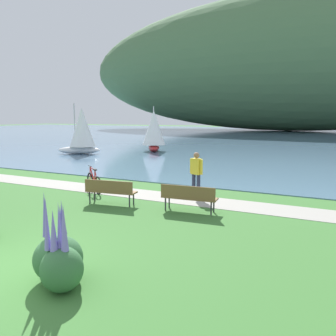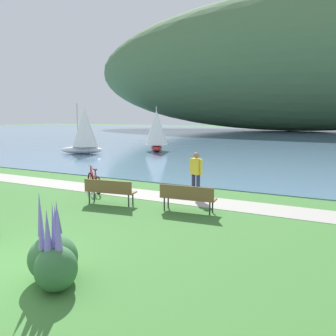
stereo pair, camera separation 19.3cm
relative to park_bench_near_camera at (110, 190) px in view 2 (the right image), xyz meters
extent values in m
cube|color=#5B7F9E|center=(0.88, 44.09, -0.50)|extent=(180.00, 80.00, 0.04)
ellipsoid|color=#4C7047|center=(-2.73, 65.35, 13.25)|extent=(92.35, 28.00, 27.47)
cube|color=#A39E93|center=(0.88, 1.84, -0.52)|extent=(60.00, 1.50, 0.01)
cube|color=brown|center=(-0.01, 0.08, -0.07)|extent=(1.85, 0.73, 0.05)
cube|color=brown|center=(0.02, -0.13, 0.15)|extent=(1.79, 0.29, 0.40)
cylinder|color=#2D2D33|center=(-0.79, 0.14, -0.30)|extent=(0.05, 0.05, 0.45)
cylinder|color=#2D2D33|center=(0.72, 0.35, -0.30)|extent=(0.05, 0.05, 0.45)
cylinder|color=#2D2D33|center=(-0.75, -0.19, -0.30)|extent=(0.05, 0.05, 0.45)
cylinder|color=#2D2D33|center=(0.77, 0.02, -0.30)|extent=(0.05, 0.05, 0.45)
cube|color=brown|center=(2.79, 0.43, -0.07)|extent=(1.83, 0.63, 0.05)
cube|color=brown|center=(2.81, 0.22, 0.15)|extent=(1.80, 0.19, 0.40)
cylinder|color=#2D2D33|center=(2.01, 0.54, -0.30)|extent=(0.05, 0.05, 0.45)
cylinder|color=#2D2D33|center=(3.54, 0.66, -0.30)|extent=(0.05, 0.05, 0.45)
cylinder|color=#2D2D33|center=(2.04, 0.20, -0.30)|extent=(0.05, 0.05, 0.45)
cylinder|color=#2D2D33|center=(3.57, 0.33, -0.30)|extent=(0.05, 0.05, 0.45)
torus|color=black|center=(-2.22, 1.66, -0.16)|extent=(0.63, 0.45, 0.72)
torus|color=black|center=(-1.35, 1.07, -0.16)|extent=(0.63, 0.45, 0.72)
cylinder|color=red|center=(-1.94, 1.47, 0.15)|extent=(0.53, 0.38, 0.61)
cylinder|color=red|center=(-1.91, 1.45, 0.41)|extent=(0.57, 0.40, 0.09)
cylinder|color=red|center=(-1.67, 1.29, 0.12)|extent=(0.13, 0.11, 0.54)
cylinder|color=red|center=(-1.53, 1.19, -0.15)|extent=(0.37, 0.26, 0.05)
cylinder|color=red|center=(-1.50, 1.17, 0.11)|extent=(0.32, 0.23, 0.56)
cylinder|color=red|center=(-2.20, 1.65, 0.14)|extent=(0.09, 0.08, 0.60)
cube|color=black|center=(-1.64, 1.27, 0.42)|extent=(0.25, 0.22, 0.05)
cylinder|color=black|center=(-2.18, 1.63, 0.48)|extent=(0.41, 0.29, 0.02)
cylinder|color=#282D47|center=(2.14, 2.41, -0.08)|extent=(0.14, 0.14, 0.88)
cylinder|color=#282D47|center=(2.36, 2.32, -0.08)|extent=(0.14, 0.14, 0.88)
cube|color=yellow|center=(2.25, 2.37, 0.66)|extent=(0.43, 0.34, 0.60)
sphere|color=#9E7051|center=(2.25, 2.37, 1.08)|extent=(0.22, 0.22, 0.22)
cylinder|color=yellow|center=(2.00, 2.46, 0.66)|extent=(0.09, 0.09, 0.56)
cylinder|color=yellow|center=(2.49, 2.28, 0.66)|extent=(0.09, 0.09, 0.56)
ellipsoid|color=#386B3D|center=(2.43, -5.01, -0.09)|extent=(0.91, 0.91, 0.86)
cylinder|color=#386B3D|center=(2.34, -4.74, 0.23)|extent=(0.02, 0.02, 0.12)
cone|color=#6B5BB7|center=(2.34, -4.74, 0.52)|extent=(0.13, 0.13, 0.47)
cylinder|color=#386B3D|center=(2.40, -4.88, 0.23)|extent=(0.02, 0.02, 0.12)
cone|color=#6B5BB7|center=(2.40, -4.88, 0.58)|extent=(0.12, 0.12, 0.60)
cylinder|color=#386B3D|center=(2.40, -4.83, 0.23)|extent=(0.02, 0.02, 0.12)
cone|color=#6B5BB7|center=(2.40, -4.83, 0.63)|extent=(0.09, 0.09, 0.70)
cylinder|color=#386B3D|center=(2.15, -5.00, 0.23)|extent=(0.02, 0.02, 0.12)
cone|color=#6B5BB7|center=(2.15, -5.00, 0.72)|extent=(0.12, 0.12, 0.86)
ellipsoid|color=#386B3D|center=(2.78, -5.28, -0.12)|extent=(0.75, 0.75, 0.80)
cylinder|color=#386B3D|center=(2.76, -5.29, 0.18)|extent=(0.02, 0.02, 0.12)
cone|color=#8470D1|center=(2.76, -5.29, 0.67)|extent=(0.10, 0.10, 0.85)
cylinder|color=#386B3D|center=(2.71, -5.37, 0.18)|extent=(0.02, 0.02, 0.12)
cone|color=#8470D1|center=(2.71, -5.37, 0.61)|extent=(0.14, 0.14, 0.73)
cylinder|color=#386B3D|center=(2.88, -5.29, 0.18)|extent=(0.02, 0.02, 0.12)
cone|color=#8470D1|center=(2.88, -5.29, 0.65)|extent=(0.14, 0.14, 0.82)
cylinder|color=#386B3D|center=(2.58, -5.39, 0.18)|extent=(0.02, 0.02, 0.12)
cone|color=#8470D1|center=(2.58, -5.39, 0.71)|extent=(0.11, 0.11, 0.94)
ellipsoid|color=white|center=(-11.66, 11.94, -0.18)|extent=(3.49, 2.34, 0.60)
cylinder|color=#B2B2B2|center=(-11.90, 11.83, 1.82)|extent=(0.09, 0.09, 3.41)
cone|color=white|center=(-11.37, 12.08, 1.65)|extent=(2.70, 2.70, 3.07)
ellipsoid|color=#B22323|center=(-7.37, 16.64, -0.20)|extent=(2.43, 3.30, 0.57)
cylinder|color=#B2B2B2|center=(-7.50, 16.86, 1.73)|extent=(0.08, 0.08, 3.27)
cone|color=white|center=(-7.22, 16.37, 1.56)|extent=(2.65, 2.65, 2.95)
camera|label=1|loc=(6.95, -9.53, 2.53)|focal=36.72mm
camera|label=2|loc=(7.12, -9.44, 2.53)|focal=36.72mm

